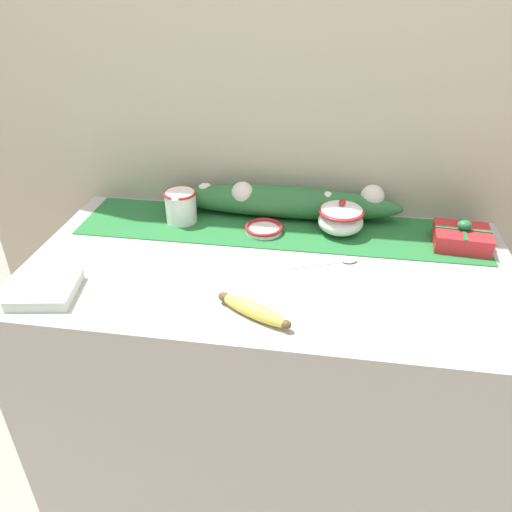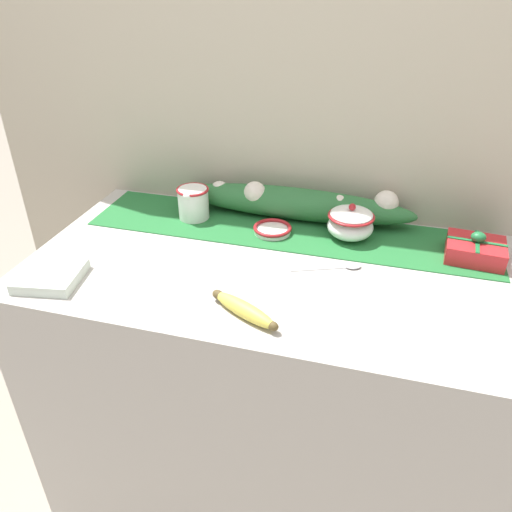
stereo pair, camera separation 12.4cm
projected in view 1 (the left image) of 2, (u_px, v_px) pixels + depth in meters
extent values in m
plane|color=gray|center=(266.00, 485.00, 1.79)|extent=(12.00, 12.00, 0.00)
cube|color=#B7B2AD|center=(268.00, 392.00, 1.55)|extent=(1.27, 0.66, 0.94)
cube|color=#B7AD99|center=(287.00, 125.00, 1.47)|extent=(2.07, 0.04, 2.40)
cube|color=#236B33|center=(278.00, 228.00, 1.47)|extent=(1.17, 0.25, 0.00)
cylinder|color=white|center=(181.00, 207.00, 1.48)|extent=(0.09, 0.09, 0.09)
torus|color=#A31E23|center=(180.00, 193.00, 1.46)|extent=(0.10, 0.10, 0.01)
torus|color=white|center=(186.00, 197.00, 1.53)|extent=(0.05, 0.01, 0.05)
ellipsoid|color=white|center=(176.00, 200.00, 1.42)|extent=(0.03, 0.02, 0.02)
ellipsoid|color=white|center=(340.00, 222.00, 1.43)|extent=(0.13, 0.13, 0.07)
torus|color=#A31E23|center=(341.00, 211.00, 1.41)|extent=(0.13, 0.13, 0.01)
ellipsoid|color=white|center=(342.00, 210.00, 1.41)|extent=(0.12, 0.12, 0.02)
sphere|color=#A31E23|center=(342.00, 202.00, 1.40)|extent=(0.02, 0.02, 0.02)
cylinder|color=white|center=(264.00, 230.00, 1.44)|extent=(0.11, 0.11, 0.01)
torus|color=#A31E23|center=(264.00, 227.00, 1.44)|extent=(0.11, 0.11, 0.01)
ellipsoid|color=#DBCC4C|center=(254.00, 310.00, 1.10)|extent=(0.18, 0.12, 0.04)
ellipsoid|color=brown|center=(224.00, 297.00, 1.14)|extent=(0.04, 0.03, 0.02)
ellipsoid|color=brown|center=(286.00, 324.00, 1.06)|extent=(0.03, 0.03, 0.02)
cube|color=silver|center=(316.00, 265.00, 1.29)|extent=(0.14, 0.06, 0.00)
ellipsoid|color=silver|center=(349.00, 260.00, 1.31)|extent=(0.05, 0.04, 0.01)
cube|color=silver|center=(45.00, 290.00, 1.18)|extent=(0.16, 0.16, 0.03)
cube|color=red|center=(462.00, 238.00, 1.37)|extent=(0.16, 0.14, 0.05)
cube|color=#1E6B38|center=(464.00, 229.00, 1.35)|extent=(0.15, 0.02, 0.00)
cube|color=#1E6B38|center=(464.00, 229.00, 1.35)|extent=(0.02, 0.13, 0.00)
ellipsoid|color=#1E6B38|center=(465.00, 225.00, 1.34)|extent=(0.04, 0.03, 0.03)
ellipsoid|color=#2D6B38|center=(282.00, 202.00, 1.51)|extent=(0.72, 0.10, 0.09)
sphere|color=silver|center=(205.00, 192.00, 1.54)|extent=(0.06, 0.06, 0.06)
sphere|color=silver|center=(242.00, 193.00, 1.50)|extent=(0.07, 0.07, 0.07)
sphere|color=silver|center=(282.00, 195.00, 1.50)|extent=(0.05, 0.05, 0.05)
sphere|color=silver|center=(327.00, 200.00, 1.48)|extent=(0.05, 0.05, 0.05)
sphere|color=silver|center=(372.00, 197.00, 1.47)|extent=(0.07, 0.07, 0.07)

